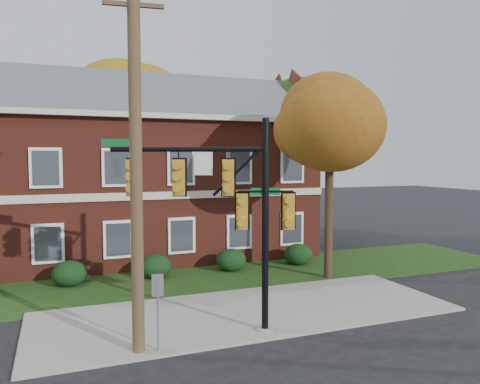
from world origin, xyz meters
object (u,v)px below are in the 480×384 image
object	(u,v)px
hedge_left	(70,274)
traffic_signal	(226,201)
apartment_building	(135,163)
tree_near_right	(336,124)
sign_post	(158,300)
hedge_center	(155,266)
tree_right_rear	(313,112)
tree_far_rear	(136,106)
hedge_far_right	(298,254)
hedge_right	(231,260)
utility_pole	(136,166)

from	to	relation	value
hedge_left	traffic_signal	bearing A→B (deg)	-59.23
apartment_building	tree_near_right	distance (m)	10.97
apartment_building	traffic_signal	world-z (taller)	apartment_building
traffic_signal	sign_post	xyz separation A→B (m)	(-2.21, -0.75, -2.49)
hedge_center	tree_right_rear	world-z (taller)	tree_right_rear
tree_near_right	tree_right_rear	xyz separation A→B (m)	(4.09, 8.95, 1.45)
hedge_center	tree_right_rear	bearing A→B (deg)	28.37
tree_far_rear	traffic_signal	size ratio (longest dim) A/B	1.81
hedge_left	sign_post	size ratio (longest dim) A/B	0.66
hedge_left	hedge_far_right	xyz separation A→B (m)	(10.50, 0.00, 0.00)
hedge_right	tree_right_rear	world-z (taller)	tree_right_rear
hedge_left	hedge_center	world-z (taller)	same
tree_right_rear	traffic_signal	xyz separation A→B (m)	(-10.59, -13.20, -4.18)
hedge_right	sign_post	size ratio (longest dim) A/B	0.66
hedge_center	utility_pole	world-z (taller)	utility_pole
apartment_building	hedge_center	bearing A→B (deg)	-90.00
hedge_far_right	traffic_signal	distance (m)	10.07
hedge_center	hedge_far_right	size ratio (longest dim) A/B	1.00
apartment_building	hedge_far_right	distance (m)	9.82
hedge_center	utility_pole	xyz separation A→B (m)	(-1.98, -7.70, 4.45)
tree_right_rear	apartment_building	bearing A→B (deg)	-175.67
apartment_building	hedge_left	xyz separation A→B (m)	(-3.50, -5.25, -4.46)
tree_right_rear	traffic_signal	world-z (taller)	tree_right_rear
traffic_signal	hedge_right	bearing A→B (deg)	91.82
hedge_far_right	tree_near_right	xyz separation A→B (m)	(0.22, -2.83, 6.14)
tree_right_rear	utility_pole	world-z (taller)	tree_right_rear
hedge_left	hedge_far_right	distance (m)	10.50
hedge_left	traffic_signal	size ratio (longest dim) A/B	0.22
hedge_far_right	tree_near_right	bearing A→B (deg)	-85.48
hedge_far_right	hedge_left	bearing A→B (deg)	180.00
tree_near_right	tree_right_rear	distance (m)	9.94
traffic_signal	hedge_center	bearing A→B (deg)	119.03
hedge_left	tree_right_rear	xyz separation A→B (m)	(14.81, 6.11, 7.60)
tree_right_rear	tree_far_rear	world-z (taller)	tree_far_rear
hedge_left	utility_pole	size ratio (longest dim) A/B	0.14
hedge_right	tree_far_rear	xyz separation A→B (m)	(-2.16, 13.09, 8.32)
tree_near_right	tree_far_rear	distance (m)	17.12
traffic_signal	utility_pole	world-z (taller)	utility_pole
sign_post	hedge_center	bearing A→B (deg)	93.44
tree_far_rear	traffic_signal	distance (m)	20.78
tree_far_rear	utility_pole	world-z (taller)	tree_far_rear
hedge_center	hedge_far_right	bearing A→B (deg)	0.00
traffic_signal	sign_post	distance (m)	3.41
hedge_center	tree_far_rear	distance (m)	15.57
hedge_center	tree_near_right	bearing A→B (deg)	-21.42
hedge_right	utility_pole	bearing A→B (deg)	-125.45
apartment_building	hedge_right	size ratio (longest dim) A/B	13.43
tree_far_rear	utility_pole	bearing A→B (deg)	-99.08
hedge_center	utility_pole	distance (m)	9.11
tree_near_right	utility_pole	world-z (taller)	utility_pole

